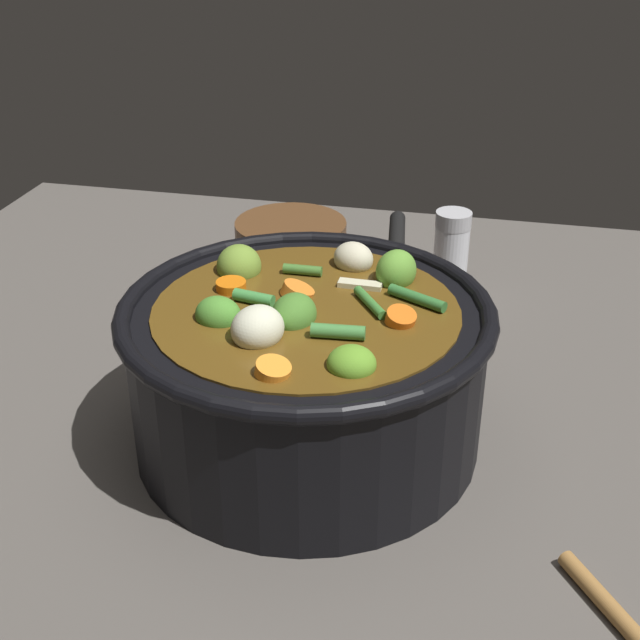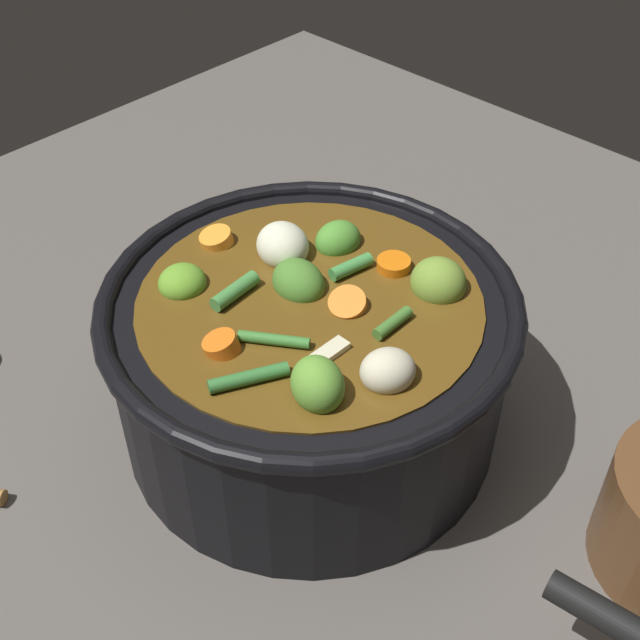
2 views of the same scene
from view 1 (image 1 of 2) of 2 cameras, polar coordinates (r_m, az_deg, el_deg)
name	(u,v)px [view 1 (image 1 of 2)]	position (r m, az deg, el deg)	size (l,w,h in m)	color
ground_plane	(307,438)	(0.75, -0.85, -7.88)	(1.10, 1.10, 0.00)	#514C47
cooking_pot	(307,370)	(0.71, -0.90, -3.32)	(0.30, 0.30, 0.15)	black
salt_shaker	(451,252)	(0.98, 8.71, 4.51)	(0.04, 0.04, 0.10)	silver
small_saucepan	(294,257)	(0.97, -1.75, 4.21)	(0.19, 0.13, 0.09)	brown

